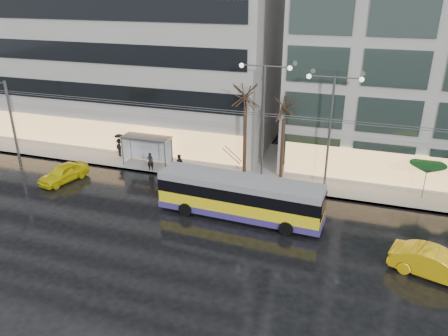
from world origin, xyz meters
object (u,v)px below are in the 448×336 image
at_px(trolleybus, 240,198).
at_px(bus_shelter, 144,143).
at_px(street_lamp_near, 264,107).
at_px(taxi_a, 64,173).

height_order(trolleybus, bus_shelter, trolleybus).
distance_m(trolleybus, bus_shelter, 12.24).
height_order(bus_shelter, street_lamp_near, street_lamp_near).
bearing_deg(street_lamp_near, trolleybus, -89.37).
bearing_deg(taxi_a, bus_shelter, 63.89).
distance_m(bus_shelter, street_lamp_near, 11.14).
relative_size(trolleybus, bus_shelter, 2.66).
bearing_deg(taxi_a, street_lamp_near, 34.43).
bearing_deg(bus_shelter, trolleybus, -31.24).
bearing_deg(trolleybus, bus_shelter, 148.76).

